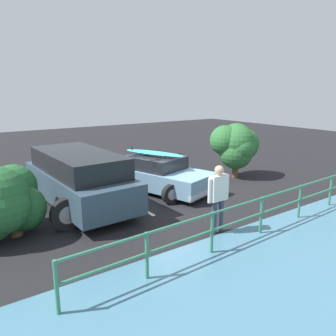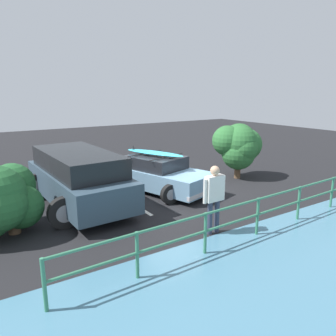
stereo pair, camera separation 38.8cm
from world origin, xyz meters
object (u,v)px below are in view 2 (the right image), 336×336
(suv_car, at_px, (78,177))
(person_bystander, at_px, (214,193))
(sedan_car, at_px, (158,174))
(bush_near_left, at_px, (240,145))

(suv_car, bearing_deg, person_bystander, 119.55)
(sedan_car, xyz_separation_m, suv_car, (2.94, 0.06, 0.31))
(sedan_car, relative_size, suv_car, 0.86)
(person_bystander, relative_size, bush_near_left, 0.79)
(person_bystander, bearing_deg, suv_car, -60.45)
(person_bystander, bearing_deg, sedan_car, -100.74)
(suv_car, bearing_deg, sedan_car, -178.88)
(suv_car, relative_size, bush_near_left, 2.27)
(suv_car, bearing_deg, bush_near_left, 178.11)
(suv_car, xyz_separation_m, person_bystander, (-2.19, 3.87, 0.14))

